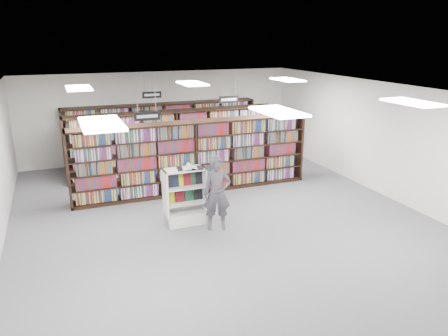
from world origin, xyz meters
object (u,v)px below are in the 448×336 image
object	(u,v)px
bookshelf_row_near	(194,157)
shopper	(217,193)
endcap_display	(185,204)
open_book	(190,167)

from	to	relation	value
bookshelf_row_near	shopper	size ratio (longest dim) A/B	3.95
bookshelf_row_near	endcap_display	size ratio (longest dim) A/B	4.99
bookshelf_row_near	shopper	distance (m)	2.72
shopper	endcap_display	bearing A→B (deg)	154.09
endcap_display	bookshelf_row_near	bearing A→B (deg)	66.77
open_book	bookshelf_row_near	bearing A→B (deg)	79.05
open_book	shopper	bearing A→B (deg)	-37.66
bookshelf_row_near	open_book	world-z (taller)	bookshelf_row_near
endcap_display	open_book	xyz separation A→B (m)	(0.13, -0.07, 0.95)
shopper	bookshelf_row_near	bearing A→B (deg)	101.88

